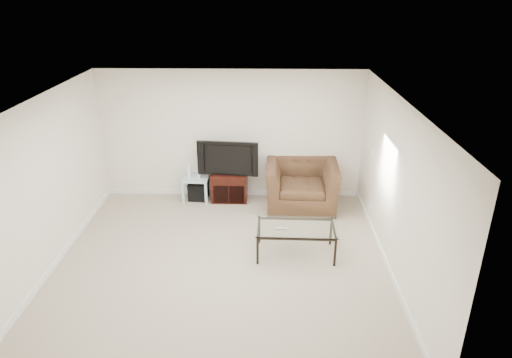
{
  "coord_description": "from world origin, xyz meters",
  "views": [
    {
      "loc": [
        0.65,
        -5.82,
        3.93
      ],
      "look_at": [
        0.5,
        1.2,
        0.9
      ],
      "focal_mm": 32.0,
      "sensor_mm": 36.0,
      "label": 1
    }
  ],
  "objects_px": {
    "tv_stand": "(230,186)",
    "recliner": "(302,177)",
    "subwoofer": "(198,191)",
    "television": "(229,156)",
    "side_table": "(197,188)",
    "coffee_table": "(296,240)"
  },
  "relations": [
    {
      "from": "television",
      "to": "side_table",
      "type": "bearing_deg",
      "value": -177.21
    },
    {
      "from": "tv_stand",
      "to": "recliner",
      "type": "relative_size",
      "value": 0.52
    },
    {
      "from": "television",
      "to": "recliner",
      "type": "distance_m",
      "value": 1.43
    },
    {
      "from": "television",
      "to": "subwoofer",
      "type": "xyz_separation_m",
      "value": [
        -0.62,
        0.05,
        -0.74
      ]
    },
    {
      "from": "recliner",
      "to": "coffee_table",
      "type": "relative_size",
      "value": 1.06
    },
    {
      "from": "television",
      "to": "coffee_table",
      "type": "relative_size",
      "value": 0.86
    },
    {
      "from": "television",
      "to": "subwoofer",
      "type": "distance_m",
      "value": 0.97
    },
    {
      "from": "tv_stand",
      "to": "side_table",
      "type": "xyz_separation_m",
      "value": [
        -0.65,
        0.0,
        -0.05
      ]
    },
    {
      "from": "television",
      "to": "tv_stand",
      "type": "bearing_deg",
      "value": 94.52
    },
    {
      "from": "tv_stand",
      "to": "recliner",
      "type": "bearing_deg",
      "value": -8.66
    },
    {
      "from": "subwoofer",
      "to": "recliner",
      "type": "bearing_deg",
      "value": -7.09
    },
    {
      "from": "tv_stand",
      "to": "coffee_table",
      "type": "xyz_separation_m",
      "value": [
        1.17,
        -1.95,
        -0.04
      ]
    },
    {
      "from": "television",
      "to": "coffee_table",
      "type": "xyz_separation_m",
      "value": [
        1.18,
        -1.92,
        -0.66
      ]
    },
    {
      "from": "coffee_table",
      "to": "subwoofer",
      "type": "bearing_deg",
      "value": 132.35
    },
    {
      "from": "side_table",
      "to": "recliner",
      "type": "bearing_deg",
      "value": -6.47
    },
    {
      "from": "side_table",
      "to": "coffee_table",
      "type": "distance_m",
      "value": 2.67
    },
    {
      "from": "television",
      "to": "coffee_table",
      "type": "height_order",
      "value": "television"
    },
    {
      "from": "recliner",
      "to": "television",
      "type": "bearing_deg",
      "value": 173.7
    },
    {
      "from": "tv_stand",
      "to": "television",
      "type": "relative_size",
      "value": 0.64
    },
    {
      "from": "coffee_table",
      "to": "television",
      "type": "bearing_deg",
      "value": 121.45
    },
    {
      "from": "television",
      "to": "recliner",
      "type": "xyz_separation_m",
      "value": [
        1.38,
        -0.2,
        -0.33
      ]
    },
    {
      "from": "television",
      "to": "subwoofer",
      "type": "bearing_deg",
      "value": -179.05
    }
  ]
}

